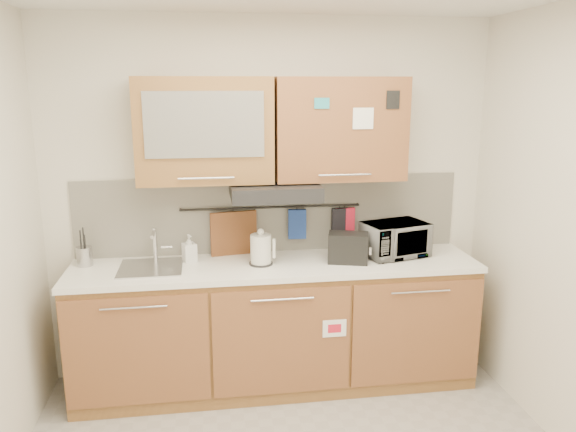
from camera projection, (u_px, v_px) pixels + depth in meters
name	position (u px, v px, depth m)	size (l,w,h in m)	color
wall_back	(270.00, 201.00, 4.10)	(3.20, 3.20, 0.00)	silver
base_cabinet	(276.00, 331.00, 4.01)	(2.80, 0.64, 0.88)	#986336
countertop	(276.00, 266.00, 3.90)	(2.82, 0.62, 0.04)	white
backsplash	(271.00, 214.00, 4.12)	(2.80, 0.02, 0.56)	silver
upper_cabinets	(272.00, 129.00, 3.81)	(1.82, 0.37, 0.70)	#986336
range_hood	(275.00, 191.00, 3.84)	(0.60, 0.46, 0.10)	black
sink	(151.00, 267.00, 3.79)	(0.42, 0.40, 0.26)	silver
utensil_rail	(271.00, 207.00, 4.06)	(0.02, 0.02, 1.30)	black
utensil_crock	(85.00, 256.00, 3.82)	(0.11, 0.11, 0.27)	#ABAAAF
kettle	(261.00, 250.00, 3.85)	(0.18, 0.17, 0.25)	silver
toaster	(348.00, 247.00, 3.89)	(0.31, 0.23, 0.21)	black
microwave	(395.00, 239.00, 4.04)	(0.44, 0.30, 0.24)	#999999
soap_bottle	(189.00, 248.00, 3.91)	(0.09, 0.09, 0.19)	#999999
cutting_board	(234.00, 240.00, 4.06)	(0.34, 0.02, 0.42)	brown
oven_mitt	(297.00, 224.00, 4.11)	(0.13, 0.03, 0.22)	navy
dark_pouch	(340.00, 221.00, 4.15)	(0.12, 0.04, 0.20)	black
pot_holder	(345.00, 220.00, 4.15)	(0.15, 0.02, 0.18)	red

